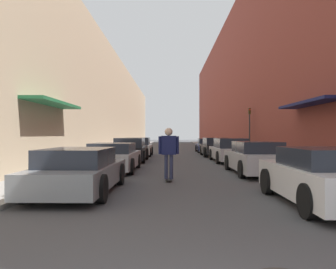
{
  "coord_description": "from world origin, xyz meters",
  "views": [
    {
      "loc": [
        -0.47,
        -1.83,
        1.58
      ],
      "look_at": [
        -0.56,
        12.17,
        1.59
      ],
      "focal_mm": 35.0,
      "sensor_mm": 36.0,
      "label": 1
    }
  ],
  "objects_px": {
    "parked_car_left_0": "(79,171)",
    "parked_car_left_3": "(138,147)",
    "parked_car_right_2": "(230,150)",
    "skateboarder": "(169,148)",
    "parked_car_right_4": "(207,146)",
    "parked_car_right_0": "(324,177)",
    "traffic_light": "(250,126)",
    "parked_car_left_1": "(113,157)",
    "parked_car_right_3": "(215,147)",
    "parked_car_left_2": "(130,150)",
    "parked_car_right_1": "(255,158)"
  },
  "relations": [
    {
      "from": "parked_car_left_0",
      "to": "parked_car_left_3",
      "type": "xyz_separation_m",
      "value": [
        0.08,
        15.6,
        0.06
      ]
    },
    {
      "from": "parked_car_right_2",
      "to": "skateboarder",
      "type": "distance_m",
      "value": 8.74
    },
    {
      "from": "parked_car_left_0",
      "to": "parked_car_right_4",
      "type": "xyz_separation_m",
      "value": [
        5.8,
        20.6,
        0.0
      ]
    },
    {
      "from": "parked_car_left_0",
      "to": "parked_car_right_0",
      "type": "bearing_deg",
      "value": -13.93
    },
    {
      "from": "parked_car_right_4",
      "to": "traffic_light",
      "type": "distance_m",
      "value": 5.96
    },
    {
      "from": "parked_car_right_0",
      "to": "parked_car_left_1",
      "type": "bearing_deg",
      "value": 131.27
    },
    {
      "from": "parked_car_right_0",
      "to": "parked_car_left_3",
      "type": "bearing_deg",
      "value": 108.95
    },
    {
      "from": "parked_car_left_3",
      "to": "parked_car_right_2",
      "type": "distance_m",
      "value": 7.94
    },
    {
      "from": "parked_car_right_2",
      "to": "parked_car_right_4",
      "type": "xyz_separation_m",
      "value": [
        -0.13,
        10.37,
        -0.07
      ]
    },
    {
      "from": "parked_car_left_3",
      "to": "parked_car_right_3",
      "type": "bearing_deg",
      "value": -1.73
    },
    {
      "from": "parked_car_left_2",
      "to": "parked_car_left_3",
      "type": "xyz_separation_m",
      "value": [
        -0.03,
        5.09,
        -0.02
      ]
    },
    {
      "from": "parked_car_right_3",
      "to": "parked_car_left_2",
      "type": "bearing_deg",
      "value": -139.22
    },
    {
      "from": "parked_car_left_3",
      "to": "parked_car_right_1",
      "type": "relative_size",
      "value": 0.91
    },
    {
      "from": "parked_car_left_0",
      "to": "skateboarder",
      "type": "height_order",
      "value": "skateboarder"
    },
    {
      "from": "parked_car_left_3",
      "to": "skateboarder",
      "type": "distance_m",
      "value": 13.57
    },
    {
      "from": "parked_car_left_2",
      "to": "parked_car_left_0",
      "type": "bearing_deg",
      "value": -90.56
    },
    {
      "from": "parked_car_right_0",
      "to": "parked_car_right_4",
      "type": "height_order",
      "value": "parked_car_right_0"
    },
    {
      "from": "parked_car_right_1",
      "to": "parked_car_right_4",
      "type": "distance_m",
      "value": 16.24
    },
    {
      "from": "parked_car_right_0",
      "to": "parked_car_left_0",
      "type": "bearing_deg",
      "value": 166.07
    },
    {
      "from": "parked_car_right_4",
      "to": "skateboarder",
      "type": "distance_m",
      "value": 18.68
    },
    {
      "from": "parked_car_left_2",
      "to": "skateboarder",
      "type": "distance_m",
      "value": 8.59
    },
    {
      "from": "parked_car_left_3",
      "to": "parked_car_right_3",
      "type": "height_order",
      "value": "parked_car_left_3"
    },
    {
      "from": "parked_car_left_0",
      "to": "parked_car_left_1",
      "type": "distance_m",
      "value": 5.29
    },
    {
      "from": "parked_car_left_1",
      "to": "parked_car_left_2",
      "type": "relative_size",
      "value": 0.94
    },
    {
      "from": "parked_car_left_0",
      "to": "traffic_light",
      "type": "height_order",
      "value": "traffic_light"
    },
    {
      "from": "parked_car_left_3",
      "to": "parked_car_right_2",
      "type": "bearing_deg",
      "value": -42.48
    },
    {
      "from": "parked_car_right_1",
      "to": "parked_car_right_3",
      "type": "relative_size",
      "value": 1.05
    },
    {
      "from": "parked_car_left_0",
      "to": "traffic_light",
      "type": "bearing_deg",
      "value": 61.6
    },
    {
      "from": "parked_car_right_2",
      "to": "parked_car_left_2",
      "type": "bearing_deg",
      "value": 177.32
    },
    {
      "from": "parked_car_right_1",
      "to": "parked_car_right_4",
      "type": "height_order",
      "value": "parked_car_right_1"
    },
    {
      "from": "parked_car_left_2",
      "to": "parked_car_right_4",
      "type": "relative_size",
      "value": 1.15
    },
    {
      "from": "parked_car_left_1",
      "to": "parked_car_left_2",
      "type": "height_order",
      "value": "parked_car_left_2"
    },
    {
      "from": "parked_car_left_1",
      "to": "parked_car_left_3",
      "type": "relative_size",
      "value": 1.01
    },
    {
      "from": "parked_car_right_3",
      "to": "parked_car_right_4",
      "type": "relative_size",
      "value": 1.12
    },
    {
      "from": "parked_car_left_2",
      "to": "parked_car_right_2",
      "type": "bearing_deg",
      "value": -2.68
    },
    {
      "from": "parked_car_right_3",
      "to": "parked_car_right_0",
      "type": "bearing_deg",
      "value": -89.55
    },
    {
      "from": "parked_car_left_3",
      "to": "parked_car_right_2",
      "type": "relative_size",
      "value": 0.9
    },
    {
      "from": "parked_car_left_0",
      "to": "parked_car_left_2",
      "type": "relative_size",
      "value": 1.0
    },
    {
      "from": "parked_car_left_0",
      "to": "parked_car_left_1",
      "type": "bearing_deg",
      "value": 89.94
    },
    {
      "from": "parked_car_right_0",
      "to": "traffic_light",
      "type": "height_order",
      "value": "traffic_light"
    },
    {
      "from": "traffic_light",
      "to": "parked_car_left_0",
      "type": "bearing_deg",
      "value": -118.4
    },
    {
      "from": "parked_car_right_0",
      "to": "skateboarder",
      "type": "xyz_separation_m",
      "value": [
        -3.52,
        3.72,
        0.49
      ]
    },
    {
      "from": "parked_car_left_0",
      "to": "parked_car_right_2",
      "type": "xyz_separation_m",
      "value": [
        5.93,
        10.24,
        0.07
      ]
    },
    {
      "from": "parked_car_left_3",
      "to": "parked_car_right_0",
      "type": "distance_m",
      "value": 18.05
    },
    {
      "from": "parked_car_right_3",
      "to": "skateboarder",
      "type": "relative_size",
      "value": 2.43
    },
    {
      "from": "parked_car_right_0",
      "to": "parked_car_right_3",
      "type": "distance_m",
      "value": 16.9
    },
    {
      "from": "parked_car_left_2",
      "to": "parked_car_right_2",
      "type": "relative_size",
      "value": 0.97
    },
    {
      "from": "parked_car_left_1",
      "to": "parked_car_left_3",
      "type": "xyz_separation_m",
      "value": [
        0.07,
        10.31,
        0.05
      ]
    },
    {
      "from": "parked_car_left_3",
      "to": "skateboarder",
      "type": "relative_size",
      "value": 2.32
    },
    {
      "from": "parked_car_right_1",
      "to": "parked_car_right_4",
      "type": "xyz_separation_m",
      "value": [
        -0.1,
        16.24,
        -0.04
      ]
    }
  ]
}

